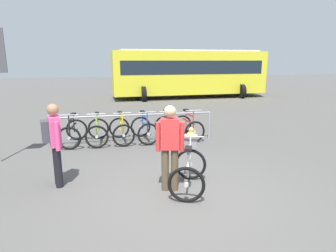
{
  "coord_description": "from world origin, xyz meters",
  "views": [
    {
      "loc": [
        -1.19,
        -4.82,
        2.43
      ],
      "look_at": [
        0.14,
        1.35,
        1.0
      ],
      "focal_mm": 31.01,
      "sensor_mm": 36.0,
      "label": 1
    }
  ],
  "objects_px": {
    "racked_bike_lime": "(98,131)",
    "racked_bike_yellow": "(121,130)",
    "pedestrian_with_backpack": "(54,140)",
    "person_with_featured_bike": "(170,145)",
    "racked_bike_teal": "(167,128)",
    "racked_bike_blue": "(144,129)",
    "bus_distant": "(189,71)",
    "racked_bike_black": "(73,132)",
    "racked_bike_red": "(188,127)",
    "featured_bicycle": "(189,164)"
  },
  "relations": [
    {
      "from": "racked_bike_blue",
      "to": "bus_distant",
      "type": "xyz_separation_m",
      "value": [
        4.34,
        10.13,
        1.37
      ]
    },
    {
      "from": "racked_bike_black",
      "to": "person_with_featured_bike",
      "type": "height_order",
      "value": "person_with_featured_bike"
    },
    {
      "from": "featured_bicycle",
      "to": "racked_bike_blue",
      "type": "bearing_deg",
      "value": 96.45
    },
    {
      "from": "racked_bike_lime",
      "to": "bus_distant",
      "type": "distance_m",
      "value": 11.72
    },
    {
      "from": "racked_bike_blue",
      "to": "racked_bike_red",
      "type": "height_order",
      "value": "same"
    },
    {
      "from": "racked_bike_red",
      "to": "bus_distant",
      "type": "distance_m",
      "value": 10.65
    },
    {
      "from": "racked_bike_black",
      "to": "racked_bike_blue",
      "type": "bearing_deg",
      "value": -0.44
    },
    {
      "from": "racked_bike_lime",
      "to": "featured_bicycle",
      "type": "bearing_deg",
      "value": -63.1
    },
    {
      "from": "pedestrian_with_backpack",
      "to": "bus_distant",
      "type": "relative_size",
      "value": 0.16
    },
    {
      "from": "racked_bike_red",
      "to": "featured_bicycle",
      "type": "xyz_separation_m",
      "value": [
        -1.0,
        -3.53,
        0.12
      ]
    },
    {
      "from": "racked_bike_black",
      "to": "racked_bike_red",
      "type": "distance_m",
      "value": 3.5
    },
    {
      "from": "racked_bike_black",
      "to": "racked_bike_teal",
      "type": "relative_size",
      "value": 1.0
    },
    {
      "from": "racked_bike_teal",
      "to": "racked_bike_red",
      "type": "bearing_deg",
      "value": -0.44
    },
    {
      "from": "racked_bike_teal",
      "to": "racked_bike_lime",
      "type": "bearing_deg",
      "value": 179.56
    },
    {
      "from": "racked_bike_black",
      "to": "racked_bike_blue",
      "type": "distance_m",
      "value": 2.1
    },
    {
      "from": "racked_bike_yellow",
      "to": "featured_bicycle",
      "type": "distance_m",
      "value": 3.71
    },
    {
      "from": "racked_bike_teal",
      "to": "racked_bike_red",
      "type": "distance_m",
      "value": 0.7
    },
    {
      "from": "racked_bike_blue",
      "to": "bus_distant",
      "type": "height_order",
      "value": "bus_distant"
    },
    {
      "from": "racked_bike_lime",
      "to": "racked_bike_yellow",
      "type": "xyz_separation_m",
      "value": [
        0.7,
        -0.01,
        0.0
      ]
    },
    {
      "from": "racked_bike_yellow",
      "to": "person_with_featured_bike",
      "type": "distance_m",
      "value": 3.69
    },
    {
      "from": "racked_bike_teal",
      "to": "bus_distant",
      "type": "bearing_deg",
      "value": 70.23
    },
    {
      "from": "pedestrian_with_backpack",
      "to": "bus_distant",
      "type": "bearing_deg",
      "value": 63.64
    },
    {
      "from": "featured_bicycle",
      "to": "bus_distant",
      "type": "relative_size",
      "value": 0.12
    },
    {
      "from": "racked_bike_blue",
      "to": "pedestrian_with_backpack",
      "type": "bearing_deg",
      "value": -126.02
    },
    {
      "from": "racked_bike_blue",
      "to": "featured_bicycle",
      "type": "xyz_separation_m",
      "value": [
        0.4,
        -3.54,
        0.12
      ]
    },
    {
      "from": "racked_bike_black",
      "to": "racked_bike_lime",
      "type": "distance_m",
      "value": 0.7
    },
    {
      "from": "racked_bike_teal",
      "to": "racked_bike_yellow",
      "type": "bearing_deg",
      "value": 179.56
    },
    {
      "from": "racked_bike_black",
      "to": "racked_bike_lime",
      "type": "height_order",
      "value": "same"
    },
    {
      "from": "pedestrian_with_backpack",
      "to": "bus_distant",
      "type": "distance_m",
      "value": 14.58
    },
    {
      "from": "racked_bike_lime",
      "to": "racked_bike_yellow",
      "type": "distance_m",
      "value": 0.7
    },
    {
      "from": "racked_bike_blue",
      "to": "pedestrian_with_backpack",
      "type": "height_order",
      "value": "pedestrian_with_backpack"
    },
    {
      "from": "racked_bike_blue",
      "to": "racked_bike_teal",
      "type": "distance_m",
      "value": 0.7
    },
    {
      "from": "racked_bike_yellow",
      "to": "pedestrian_with_backpack",
      "type": "bearing_deg",
      "value": -115.93
    },
    {
      "from": "racked_bike_blue",
      "to": "person_with_featured_bike",
      "type": "distance_m",
      "value": 3.62
    },
    {
      "from": "pedestrian_with_backpack",
      "to": "person_with_featured_bike",
      "type": "bearing_deg",
      "value": -17.25
    },
    {
      "from": "bus_distant",
      "to": "racked_bike_lime",
      "type": "bearing_deg",
      "value": -119.58
    },
    {
      "from": "racked_bike_red",
      "to": "bus_distant",
      "type": "xyz_separation_m",
      "value": [
        2.94,
        10.14,
        1.37
      ]
    },
    {
      "from": "pedestrian_with_backpack",
      "to": "racked_bike_red",
      "type": "bearing_deg",
      "value": 39.54
    },
    {
      "from": "racked_bike_yellow",
      "to": "pedestrian_with_backpack",
      "type": "xyz_separation_m",
      "value": [
        -1.42,
        -2.92,
        0.57
      ]
    },
    {
      "from": "racked_bike_teal",
      "to": "person_with_featured_bike",
      "type": "relative_size",
      "value": 0.7
    },
    {
      "from": "racked_bike_lime",
      "to": "bus_distant",
      "type": "relative_size",
      "value": 0.11
    },
    {
      "from": "racked_bike_black",
      "to": "featured_bicycle",
      "type": "distance_m",
      "value": 4.35
    },
    {
      "from": "racked_bike_lime",
      "to": "person_with_featured_bike",
      "type": "bearing_deg",
      "value": -68.55
    },
    {
      "from": "pedestrian_with_backpack",
      "to": "bus_distant",
      "type": "xyz_separation_m",
      "value": [
        6.47,
        13.05,
        0.8
      ]
    },
    {
      "from": "racked_bike_teal",
      "to": "featured_bicycle",
      "type": "height_order",
      "value": "featured_bicycle"
    },
    {
      "from": "racked_bike_lime",
      "to": "racked_bike_teal",
      "type": "distance_m",
      "value": 2.1
    },
    {
      "from": "bus_distant",
      "to": "racked_bike_yellow",
      "type": "bearing_deg",
      "value": -116.48
    },
    {
      "from": "racked_bike_lime",
      "to": "pedestrian_with_backpack",
      "type": "bearing_deg",
      "value": -103.83
    },
    {
      "from": "featured_bicycle",
      "to": "pedestrian_with_backpack",
      "type": "height_order",
      "value": "pedestrian_with_backpack"
    },
    {
      "from": "racked_bike_yellow",
      "to": "person_with_featured_bike",
      "type": "xyz_separation_m",
      "value": [
        0.71,
        -3.59,
        0.54
      ]
    }
  ]
}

